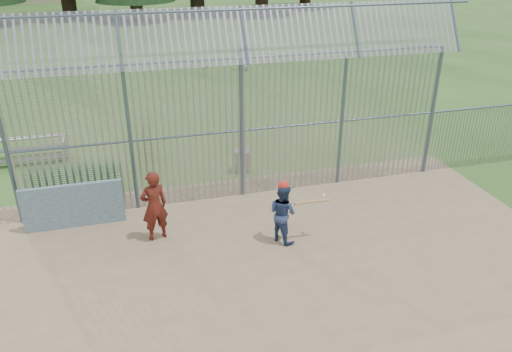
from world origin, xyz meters
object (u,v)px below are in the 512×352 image
object	(u,v)px
batter	(283,213)
onlooker	(154,206)
dugout_wall	(74,206)
bleacher	(21,150)
trash_can	(243,161)

from	to	relation	value
batter	onlooker	distance (m)	3.13
dugout_wall	onlooker	size ratio (longest dim) A/B	1.37
dugout_wall	bleacher	bearing A→B (deg)	111.91
bleacher	onlooker	bearing A→B (deg)	-56.79
onlooker	trash_can	distance (m)	4.50
onlooker	batter	bearing A→B (deg)	148.30
batter	bleacher	distance (m)	9.79
dugout_wall	batter	size ratio (longest dim) A/B	1.65
onlooker	bleacher	bearing A→B (deg)	-71.79
dugout_wall	trash_can	world-z (taller)	dugout_wall
onlooker	dugout_wall	bearing A→B (deg)	-44.82
dugout_wall	onlooker	world-z (taller)	onlooker
onlooker	bleacher	distance (m)	7.20
batter	onlooker	world-z (taller)	onlooker
batter	bleacher	bearing A→B (deg)	15.77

